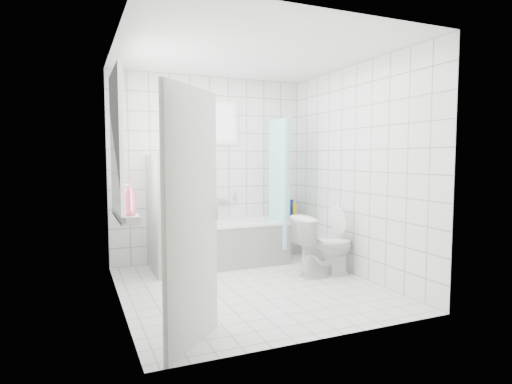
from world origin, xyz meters
name	(u,v)px	position (x,y,z in m)	size (l,w,h in m)	color
ground	(250,287)	(0.00, 0.00, 0.00)	(3.00, 3.00, 0.00)	white
ceiling	(250,52)	(0.00, 0.00, 2.60)	(3.00, 3.00, 0.00)	white
wall_back	(210,169)	(0.00, 1.50, 1.30)	(2.80, 0.02, 2.60)	white
wall_front	(323,179)	(0.00, -1.50, 1.30)	(2.80, 0.02, 2.60)	white
wall_left	(118,174)	(-1.40, 0.00, 1.30)	(0.02, 3.00, 2.60)	white
wall_right	(355,171)	(1.40, 0.00, 1.30)	(0.02, 3.00, 2.60)	white
window_left	(119,145)	(-1.35, 0.30, 1.60)	(0.01, 0.90, 1.40)	white
window_back	(217,123)	(0.10, 1.46, 1.95)	(0.50, 0.01, 0.50)	white
window_sill	(125,215)	(-1.31, 0.30, 0.86)	(0.18, 1.02, 0.08)	white
door	(192,218)	(-0.98, -1.19, 1.00)	(0.04, 0.80, 2.00)	silver
bathtub	(224,243)	(0.08, 1.12, 0.29)	(1.69, 0.77, 0.58)	white
partition_wall	(157,214)	(-0.83, 1.07, 0.75)	(0.15, 0.85, 1.50)	white
tiled_ledge	(288,235)	(1.20, 1.38, 0.28)	(0.40, 0.24, 0.55)	white
toilet	(324,245)	(1.03, 0.09, 0.38)	(0.42, 0.74, 0.76)	white
curtain_rod	(277,119)	(0.86, 1.10, 2.00)	(0.02, 0.02, 0.80)	silver
shower_curtain	(280,184)	(0.86, 0.97, 1.10)	(0.14, 0.48, 1.78)	#4BD5DE
tub_faucet	(223,200)	(0.18, 1.46, 0.85)	(0.18, 0.06, 0.06)	silver
sill_bottles	(127,200)	(-1.30, 0.20, 1.03)	(0.18, 0.79, 0.33)	#E874E7
ledge_bottles	(289,210)	(1.20, 1.35, 0.67)	(0.20, 0.18, 0.27)	#1739BA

